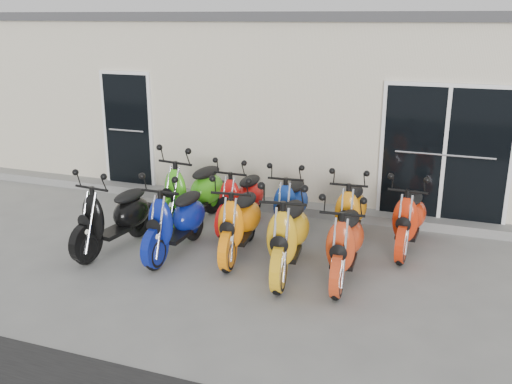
% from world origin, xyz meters
% --- Properties ---
extents(ground, '(80.00, 80.00, 0.00)m').
position_xyz_m(ground, '(0.00, 0.00, 0.00)').
color(ground, gray).
rests_on(ground, ground).
extents(building, '(14.00, 6.00, 3.20)m').
position_xyz_m(building, '(0.00, 5.20, 1.60)').
color(building, beige).
rests_on(building, ground).
extents(roof_cap, '(14.20, 6.20, 0.16)m').
position_xyz_m(roof_cap, '(0.00, 5.20, 3.28)').
color(roof_cap, '#3F3F42').
rests_on(roof_cap, building).
extents(front_step, '(14.00, 0.40, 0.15)m').
position_xyz_m(front_step, '(0.00, 2.02, 0.07)').
color(front_step, gray).
rests_on(front_step, ground).
extents(door_left, '(1.07, 0.08, 2.22)m').
position_xyz_m(door_left, '(-3.20, 2.17, 1.26)').
color(door_left, black).
rests_on(door_left, front_step).
extents(door_right, '(2.02, 0.08, 2.22)m').
position_xyz_m(door_right, '(2.60, 2.17, 1.26)').
color(door_right, black).
rests_on(door_right, front_step).
extents(scooter_front_black, '(0.83, 1.81, 1.29)m').
position_xyz_m(scooter_front_black, '(-1.79, -0.51, 0.65)').
color(scooter_front_black, black).
rests_on(scooter_front_black, ground).
extents(scooter_front_blue, '(0.66, 1.76, 1.30)m').
position_xyz_m(scooter_front_blue, '(-0.87, -0.34, 0.65)').
color(scooter_front_blue, navy).
rests_on(scooter_front_blue, ground).
extents(scooter_front_orange_a, '(0.83, 1.80, 1.29)m').
position_xyz_m(scooter_front_orange_a, '(-0.00, -0.08, 0.64)').
color(scooter_front_orange_a, orange).
rests_on(scooter_front_orange_a, ground).
extents(scooter_front_orange_b, '(0.91, 1.93, 1.37)m').
position_xyz_m(scooter_front_orange_b, '(0.82, -0.40, 0.69)').
color(scooter_front_orange_b, gold).
rests_on(scooter_front_orange_b, ground).
extents(scooter_front_red, '(0.74, 1.76, 1.27)m').
position_xyz_m(scooter_front_red, '(1.56, -0.32, 0.64)').
color(scooter_front_red, red).
rests_on(scooter_front_red, ground).
extents(scooter_back_green, '(0.96, 1.99, 1.41)m').
position_xyz_m(scooter_back_green, '(-1.19, 0.85, 0.70)').
color(scooter_back_green, '#46BF1B').
rests_on(scooter_back_green, ground).
extents(scooter_back_red, '(0.68, 1.71, 1.25)m').
position_xyz_m(scooter_back_red, '(-0.39, 0.96, 0.62)').
color(scooter_back_red, red).
rests_on(scooter_back_red, ground).
extents(scooter_back_blue, '(0.75, 1.73, 1.25)m').
position_xyz_m(scooter_back_blue, '(0.44, 0.96, 0.62)').
color(scooter_back_blue, navy).
rests_on(scooter_back_blue, ground).
extents(scooter_back_yellow, '(0.72, 1.73, 1.25)m').
position_xyz_m(scooter_back_yellow, '(1.38, 0.95, 0.63)').
color(scooter_back_yellow, orange).
rests_on(scooter_back_yellow, ground).
extents(scooter_back_extra, '(0.68, 1.71, 1.25)m').
position_xyz_m(scooter_back_extra, '(2.23, 0.96, 0.62)').
color(scooter_back_extra, red).
rests_on(scooter_back_extra, ground).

